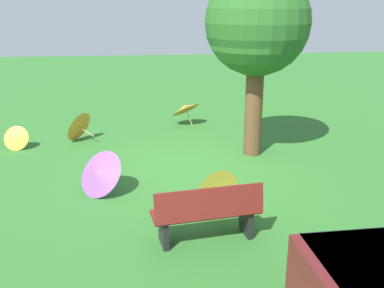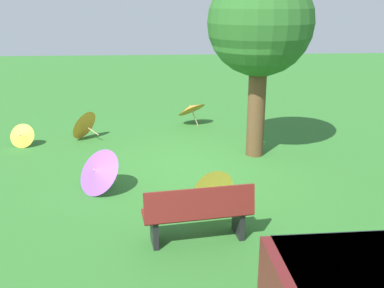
{
  "view_description": "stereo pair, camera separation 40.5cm",
  "coord_description": "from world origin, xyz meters",
  "px_view_note": "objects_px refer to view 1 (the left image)",
  "views": [
    {
      "loc": [
        1.31,
        9.04,
        3.43
      ],
      "look_at": [
        0.3,
        0.44,
        0.6
      ],
      "focal_mm": 41.65,
      "sensor_mm": 36.0,
      "label": 1
    },
    {
      "loc": [
        0.91,
        9.07,
        3.43
      ],
      "look_at": [
        0.3,
        0.44,
        0.6
      ],
      "focal_mm": 41.65,
      "sensor_mm": 36.0,
      "label": 2
    }
  ],
  "objects_px": {
    "parasol_orange_0": "(185,108)",
    "shade_tree": "(257,25)",
    "parasol_yellow_2": "(15,138)",
    "parasol_orange_1": "(77,126)",
    "parasol_purple_1": "(98,173)",
    "parasol_yellow_0": "(217,187)",
    "park_bench": "(207,213)"
  },
  "relations": [
    {
      "from": "park_bench",
      "to": "parasol_yellow_0",
      "type": "relative_size",
      "value": 2.18
    },
    {
      "from": "shade_tree",
      "to": "parasol_yellow_0",
      "type": "relative_size",
      "value": 5.39
    },
    {
      "from": "park_bench",
      "to": "parasol_purple_1",
      "type": "relative_size",
      "value": 1.48
    },
    {
      "from": "parasol_yellow_0",
      "to": "parasol_yellow_2",
      "type": "distance_m",
      "value": 5.53
    },
    {
      "from": "shade_tree",
      "to": "parasol_purple_1",
      "type": "distance_m",
      "value": 4.56
    },
    {
      "from": "shade_tree",
      "to": "parasol_purple_1",
      "type": "xyz_separation_m",
      "value": [
        3.34,
        1.85,
        -2.49
      ]
    },
    {
      "from": "parasol_yellow_0",
      "to": "parasol_orange_1",
      "type": "xyz_separation_m",
      "value": [
        2.85,
        -4.14,
        0.03
      ]
    },
    {
      "from": "parasol_yellow_0",
      "to": "parasol_purple_1",
      "type": "relative_size",
      "value": 0.68
    },
    {
      "from": "parasol_orange_0",
      "to": "parasol_orange_1",
      "type": "distance_m",
      "value": 3.08
    },
    {
      "from": "parasol_purple_1",
      "to": "parasol_yellow_2",
      "type": "bearing_deg",
      "value": -52.19
    },
    {
      "from": "parasol_yellow_0",
      "to": "parasol_purple_1",
      "type": "bearing_deg",
      "value": -20.44
    },
    {
      "from": "parasol_orange_1",
      "to": "parasol_yellow_0",
      "type": "bearing_deg",
      "value": 124.56
    },
    {
      "from": "park_bench",
      "to": "parasol_purple_1",
      "type": "distance_m",
      "value": 2.57
    },
    {
      "from": "shade_tree",
      "to": "parasol_yellow_2",
      "type": "distance_m",
      "value": 6.17
    },
    {
      "from": "parasol_yellow_0",
      "to": "parasol_orange_1",
      "type": "distance_m",
      "value": 5.03
    },
    {
      "from": "parasol_yellow_0",
      "to": "parasol_yellow_2",
      "type": "height_order",
      "value": "parasol_yellow_0"
    },
    {
      "from": "parasol_purple_1",
      "to": "parasol_yellow_2",
      "type": "distance_m",
      "value": 3.55
    },
    {
      "from": "parasol_yellow_0",
      "to": "parasol_purple_1",
      "type": "distance_m",
      "value": 2.2
    },
    {
      "from": "shade_tree",
      "to": "park_bench",
      "type": "bearing_deg",
      "value": 66.75
    },
    {
      "from": "parasol_orange_0",
      "to": "parasol_yellow_2",
      "type": "relative_size",
      "value": 1.69
    },
    {
      "from": "shade_tree",
      "to": "parasol_purple_1",
      "type": "bearing_deg",
      "value": 29.03
    },
    {
      "from": "parasol_orange_0",
      "to": "shade_tree",
      "type": "bearing_deg",
      "value": 115.62
    },
    {
      "from": "park_bench",
      "to": "shade_tree",
      "type": "bearing_deg",
      "value": -113.25
    },
    {
      "from": "parasol_orange_0",
      "to": "parasol_purple_1",
      "type": "distance_m",
      "value": 4.98
    },
    {
      "from": "parasol_yellow_0",
      "to": "parasol_orange_1",
      "type": "relative_size",
      "value": 0.85
    },
    {
      "from": "shade_tree",
      "to": "parasol_yellow_2",
      "type": "xyz_separation_m",
      "value": [
        5.51,
        -0.95,
        -2.61
      ]
    },
    {
      "from": "parasol_purple_1",
      "to": "parasol_yellow_0",
      "type": "bearing_deg",
      "value": 159.56
    },
    {
      "from": "parasol_orange_1",
      "to": "parasol_yellow_2",
      "type": "distance_m",
      "value": 1.49
    },
    {
      "from": "shade_tree",
      "to": "parasol_yellow_2",
      "type": "bearing_deg",
      "value": -9.75
    },
    {
      "from": "parasol_orange_1",
      "to": "parasol_yellow_2",
      "type": "relative_size",
      "value": 1.38
    },
    {
      "from": "shade_tree",
      "to": "parasol_yellow_2",
      "type": "relative_size",
      "value": 6.28
    },
    {
      "from": "shade_tree",
      "to": "parasol_orange_1",
      "type": "relative_size",
      "value": 4.55
    }
  ]
}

